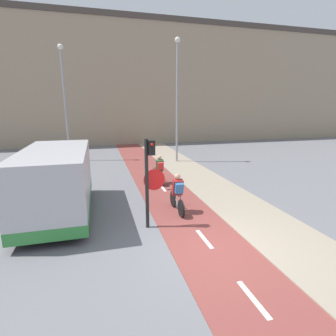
{
  "coord_description": "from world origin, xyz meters",
  "views": [
    {
      "loc": [
        -2.8,
        -5.87,
        3.76
      ],
      "look_at": [
        0.0,
        4.54,
        1.2
      ],
      "focal_mm": 28.0,
      "sensor_mm": 36.0,
      "label": 1
    }
  ],
  "objects_px": {
    "street_lamp_sidewalk": "(177,90)",
    "street_lamp_far": "(64,93)",
    "van": "(57,183)",
    "cyclist_far": "(160,170)",
    "cyclist_near": "(177,194)",
    "traffic_light_pole": "(150,173)"
  },
  "relations": [
    {
      "from": "street_lamp_sidewalk",
      "to": "street_lamp_far",
      "type": "bearing_deg",
      "value": 161.17
    },
    {
      "from": "street_lamp_far",
      "to": "street_lamp_sidewalk",
      "type": "distance_m",
      "value": 7.56
    },
    {
      "from": "street_lamp_sidewalk",
      "to": "van",
      "type": "height_order",
      "value": "street_lamp_sidewalk"
    },
    {
      "from": "cyclist_far",
      "to": "van",
      "type": "relative_size",
      "value": 0.31
    },
    {
      "from": "van",
      "to": "cyclist_near",
      "type": "bearing_deg",
      "value": -12.43
    },
    {
      "from": "street_lamp_far",
      "to": "van",
      "type": "distance_m",
      "value": 10.56
    },
    {
      "from": "traffic_light_pole",
      "to": "cyclist_far",
      "type": "distance_m",
      "value": 4.94
    },
    {
      "from": "van",
      "to": "street_lamp_far",
      "type": "bearing_deg",
      "value": 93.04
    },
    {
      "from": "cyclist_near",
      "to": "van",
      "type": "height_order",
      "value": "van"
    },
    {
      "from": "traffic_light_pole",
      "to": "cyclist_near",
      "type": "xyz_separation_m",
      "value": [
        1.18,
        0.92,
        -1.06
      ]
    },
    {
      "from": "cyclist_far",
      "to": "van",
      "type": "xyz_separation_m",
      "value": [
        -4.3,
        -2.8,
        0.46
      ]
    },
    {
      "from": "traffic_light_pole",
      "to": "street_lamp_far",
      "type": "height_order",
      "value": "street_lamp_far"
    },
    {
      "from": "cyclist_near",
      "to": "cyclist_far",
      "type": "xyz_separation_m",
      "value": [
        0.21,
        3.7,
        -0.01
      ]
    },
    {
      "from": "street_lamp_far",
      "to": "van",
      "type": "relative_size",
      "value": 1.52
    },
    {
      "from": "traffic_light_pole",
      "to": "van",
      "type": "relative_size",
      "value": 0.56
    },
    {
      "from": "street_lamp_far",
      "to": "street_lamp_sidewalk",
      "type": "bearing_deg",
      "value": -18.83
    },
    {
      "from": "cyclist_near",
      "to": "traffic_light_pole",
      "type": "bearing_deg",
      "value": -142.03
    },
    {
      "from": "van",
      "to": "street_lamp_sidewalk",
      "type": "bearing_deg",
      "value": 48.67
    },
    {
      "from": "street_lamp_sidewalk",
      "to": "cyclist_near",
      "type": "bearing_deg",
      "value": -106.72
    },
    {
      "from": "traffic_light_pole",
      "to": "cyclist_near",
      "type": "height_order",
      "value": "traffic_light_pole"
    },
    {
      "from": "traffic_light_pole",
      "to": "van",
      "type": "height_order",
      "value": "traffic_light_pole"
    },
    {
      "from": "street_lamp_far",
      "to": "van",
      "type": "xyz_separation_m",
      "value": [
        0.53,
        -9.97,
        -3.45
      ]
    }
  ]
}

